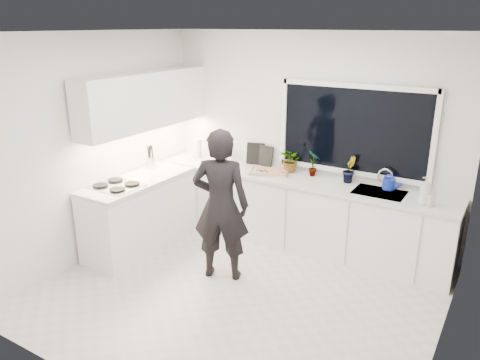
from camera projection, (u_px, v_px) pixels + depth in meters
The scene contains 25 objects.
floor at pixel (236, 295), 5.05m from camera, with size 4.00×3.50×0.02m, color beige.
wall_back at pixel (308, 139), 6.04m from camera, with size 4.00×0.02×2.70m, color white.
wall_left at pixel (94, 148), 5.61m from camera, with size 0.02×3.50×2.70m, color white.
wall_right at pixel (456, 217), 3.62m from camera, with size 0.02×3.50×2.70m, color white.
ceiling at pixel (236, 31), 4.18m from camera, with size 4.00×3.50×0.02m, color white.
window at pixel (354, 130), 5.65m from camera, with size 1.80×0.02×1.00m, color black.
base_cabinets_back at pixel (295, 212), 6.08m from camera, with size 3.92×0.58×0.88m, color white.
base_cabinets_left at pixel (141, 214), 6.02m from camera, with size 0.58×1.60×0.88m, color white.
countertop_back at pixel (296, 179), 5.92m from camera, with size 3.94×0.62×0.04m, color silver.
countertop_left at pixel (138, 181), 5.87m from camera, with size 0.62×1.60×0.04m, color silver.
upper_cabinets at pixel (145, 100), 5.91m from camera, with size 0.34×2.10×0.70m, color white.
sink at pixel (379, 196), 5.42m from camera, with size 0.58×0.42×0.14m, color silver.
faucet at pixel (385, 179), 5.53m from camera, with size 0.03×0.03×0.22m, color silver.
stovetop at pixel (116, 185), 5.59m from camera, with size 0.56×0.48×0.03m, color black.
person at pixel (221, 205), 5.15m from camera, with size 0.63×0.42×1.74m, color black.
pizza_tray at pixel (270, 172), 6.08m from camera, with size 0.49×0.36×0.03m, color silver.
pizza at pixel (270, 171), 6.07m from camera, with size 0.45×0.32×0.01m, color red.
watering_can at pixel (389, 184), 5.49m from camera, with size 0.14×0.14×0.13m, color #132DBA.
paper_towel_roll at pixel (198, 149), 6.77m from camera, with size 0.11×0.11×0.26m, color silver.
knife_block at pixel (223, 153), 6.60m from camera, with size 0.13×0.10×0.22m, color #9B7B48.
utensil_crock at pixel (151, 162), 6.29m from camera, with size 0.13×0.13×0.16m, color silver.
picture_frame_large at pixel (266, 156), 6.36m from camera, with size 0.22×0.02×0.28m, color black.
picture_frame_small at pixel (255, 154), 6.44m from camera, with size 0.25×0.02×0.30m, color black.
herb_plants at pixel (307, 163), 5.97m from camera, with size 1.05×0.36×0.34m.
soap_bottles at pixel (427, 192), 4.98m from camera, with size 0.20×0.17×0.32m.
Camera 1 is at (2.33, -3.73, 2.77)m, focal length 35.00 mm.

